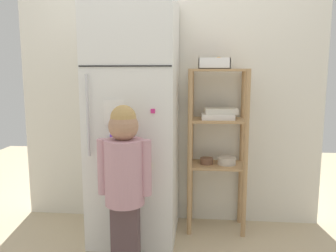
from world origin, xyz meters
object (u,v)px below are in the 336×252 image
object	(u,v)px
pantry_shelf_unit	(218,134)
fruit_bin	(214,64)
child_standing	(124,172)
refrigerator	(135,122)

from	to	relation	value
pantry_shelf_unit	fruit_bin	distance (m)	0.54
child_standing	fruit_bin	xyz separation A→B (m)	(0.56, 0.61, 0.67)
child_standing	fruit_bin	world-z (taller)	fruit_bin
refrigerator	pantry_shelf_unit	size ratio (longest dim) A/B	1.39
child_standing	pantry_shelf_unit	xyz separation A→B (m)	(0.60, 0.62, 0.14)
refrigerator	pantry_shelf_unit	distance (m)	0.65
pantry_shelf_unit	refrigerator	bearing A→B (deg)	-165.75
child_standing	pantry_shelf_unit	distance (m)	0.87
child_standing	fruit_bin	distance (m)	1.07
refrigerator	fruit_bin	xyz separation A→B (m)	(0.58, 0.15, 0.43)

